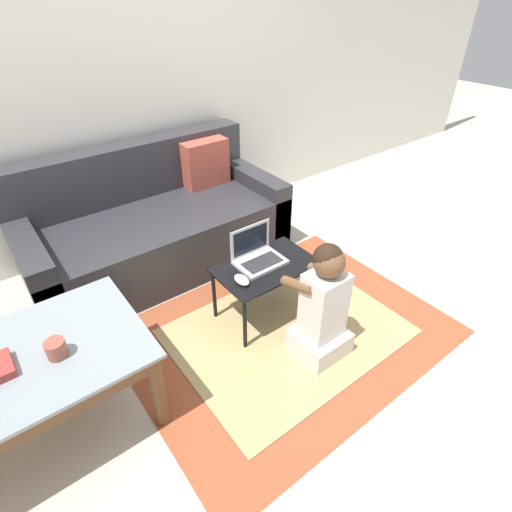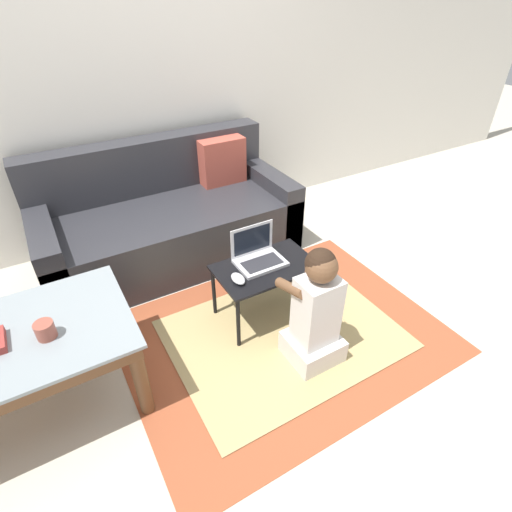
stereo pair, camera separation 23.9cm
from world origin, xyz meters
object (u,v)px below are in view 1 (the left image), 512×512
person_seated (323,307)px  coffee_table (20,374)px  laptop_desk (266,271)px  laptop (258,257)px  couch (156,226)px  cup_on_table (56,349)px  computer_mouse (242,280)px

person_seated → coffee_table: bearing=163.5°
laptop_desk → laptop: size_ratio=2.11×
couch → cup_on_table: (-0.94, -1.08, 0.25)m
laptop_desk → cup_on_table: (-1.20, -0.09, 0.20)m
coffee_table → person_seated: person_seated is taller
person_seated → computer_mouse: bearing=123.3°
cup_on_table → laptop: bearing=7.4°
cup_on_table → coffee_table: bearing=156.6°
laptop_desk → cup_on_table: 1.22m
laptop → cup_on_table: size_ratio=3.39×
computer_mouse → cup_on_table: cup_on_table is taller
coffee_table → laptop_desk: (1.36, 0.02, -0.08)m
laptop_desk → laptop: laptop is taller
computer_mouse → coffee_table: bearing=179.0°
laptop_desk → person_seated: (0.05, -0.44, -0.00)m
coffee_table → laptop: 1.35m
couch → laptop: couch is taller
coffee_table → computer_mouse: bearing=-1.0°
laptop → couch: bearing=105.1°
couch → coffee_table: (-1.09, -1.01, 0.13)m
coffee_table → person_seated: size_ratio=1.42×
laptop → laptop_desk: bearing=-76.6°
coffee_table → laptop: bearing=3.6°
laptop → computer_mouse: (-0.20, -0.11, -0.02)m
couch → person_seated: bearing=-77.6°
couch → coffee_table: couch is taller
laptop → cup_on_table: bearing=-172.6°
couch → laptop: size_ratio=6.40×
couch → coffee_table: bearing=-137.2°
couch → cup_on_table: bearing=-130.8°
computer_mouse → laptop_desk: bearing=11.7°
laptop → computer_mouse: laptop is taller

